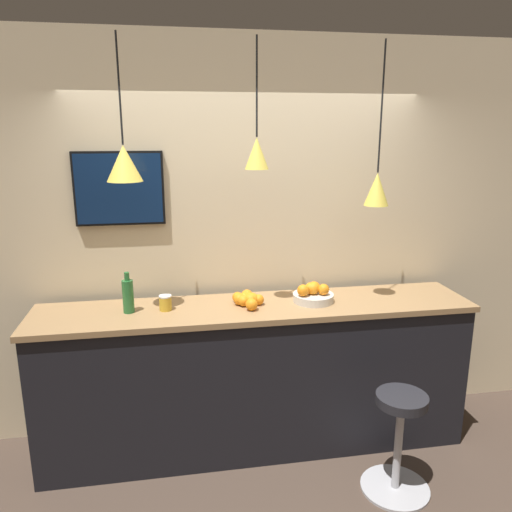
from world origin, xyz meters
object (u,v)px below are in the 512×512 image
(fruit_bowl, at_px, (313,294))
(spread_jar, at_px, (165,303))
(bar_stool, at_px, (399,434))
(juice_bottle, at_px, (128,295))
(mounted_tv, at_px, (119,189))

(fruit_bowl, bearing_deg, spread_jar, 179.69)
(bar_stool, distance_m, spread_jar, 1.72)
(bar_stool, height_order, fruit_bowl, fruit_bowl)
(spread_jar, bearing_deg, juice_bottle, 180.00)
(fruit_bowl, relative_size, juice_bottle, 1.04)
(fruit_bowl, bearing_deg, mounted_tv, 165.36)
(fruit_bowl, distance_m, spread_jar, 1.02)
(mounted_tv, bearing_deg, juice_bottle, -82.82)
(mounted_tv, bearing_deg, spread_jar, -49.93)
(bar_stool, distance_m, fruit_bowl, 1.05)
(fruit_bowl, height_order, mounted_tv, mounted_tv)
(juice_bottle, height_order, spread_jar, juice_bottle)
(bar_stool, height_order, mounted_tv, mounted_tv)
(bar_stool, xyz_separation_m, juice_bottle, (-1.65, 0.64, 0.80))
(juice_bottle, bearing_deg, mounted_tv, 97.18)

